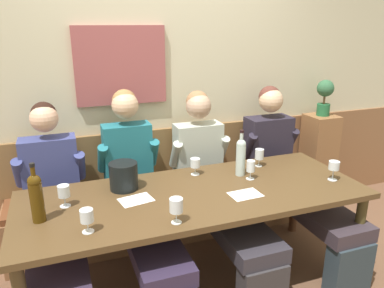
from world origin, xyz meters
name	(u,v)px	position (x,y,z in m)	size (l,w,h in m)	color
room_wall_back	(155,75)	(0.00, 1.09, 1.40)	(6.80, 0.12, 2.80)	beige
wood_wainscot_panel	(160,178)	(0.00, 1.04, 0.47)	(6.80, 0.03, 0.93)	brown
wall_bench	(167,205)	(0.00, 0.83, 0.28)	(2.64, 0.42, 0.94)	brown
dining_table	(196,202)	(0.00, 0.10, 0.66)	(2.34, 0.89, 0.73)	#503A20
person_right_seat	(53,210)	(-0.92, 0.42, 0.61)	(0.51, 1.33, 1.28)	#323632
person_left_seat	(139,192)	(-0.32, 0.44, 0.64)	(0.49, 1.34, 1.34)	#282A3D
person_center_right_seat	(215,183)	(0.29, 0.43, 0.62)	(0.51, 1.34, 1.29)	#322F32
person_center_left_seat	(289,170)	(0.99, 0.45, 0.63)	(0.52, 1.34, 1.29)	#2A373F
ice_bucket	(124,176)	(-0.44, 0.33, 0.83)	(0.19, 0.19, 0.19)	black
wine_bottle_clear_water	(36,196)	(-0.99, 0.06, 0.89)	(0.08, 0.08, 0.36)	#452E09
wine_bottle_amber_mid	(241,156)	(0.42, 0.27, 0.88)	(0.07, 0.07, 0.35)	silver
wine_glass_by_bottle	(251,167)	(0.46, 0.18, 0.82)	(0.06, 0.06, 0.14)	silver
wine_glass_center_front	(259,155)	(0.65, 0.38, 0.83)	(0.07, 0.07, 0.14)	silver
wine_glass_center_rear	(64,192)	(-0.84, 0.20, 0.83)	(0.07, 0.07, 0.14)	silver
wine_glass_mid_right	(195,164)	(0.11, 0.40, 0.82)	(0.07, 0.07, 0.13)	silver
wine_glass_right_end	(334,166)	(1.02, -0.05, 0.84)	(0.08, 0.08, 0.15)	silver
wine_glass_left_end	(176,206)	(-0.25, -0.24, 0.83)	(0.08, 0.08, 0.15)	silver
wine_glass_near_bucket	(87,217)	(-0.73, -0.17, 0.82)	(0.07, 0.07, 0.14)	silver
tasting_sheet_left_guest	(136,200)	(-0.40, 0.13, 0.73)	(0.21, 0.15, 0.00)	white
tasting_sheet_right_guest	(245,194)	(0.30, -0.05, 0.73)	(0.21, 0.15, 0.00)	white
corner_pedestal	(317,161)	(1.62, 0.86, 0.48)	(0.28, 0.28, 0.96)	brown
potted_plant	(325,95)	(1.62, 0.86, 1.17)	(0.16, 0.16, 0.35)	#226137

